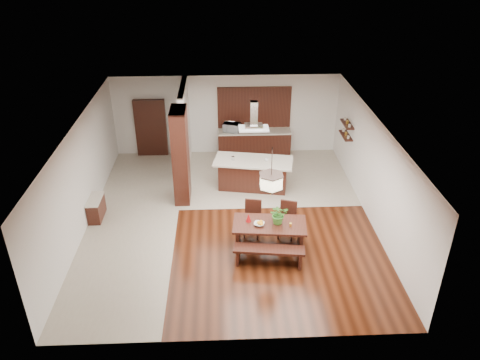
{
  "coord_description": "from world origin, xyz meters",
  "views": [
    {
      "loc": [
        -0.2,
        -11.3,
        7.42
      ],
      "look_at": [
        0.3,
        0.0,
        1.25
      ],
      "focal_mm": 35.0,
      "sensor_mm": 36.0,
      "label": 1
    }
  ],
  "objects_px": {
    "foliage_plant": "(279,214)",
    "island_cup": "(267,160)",
    "pendant_lantern": "(271,172)",
    "microwave": "(232,127)",
    "range_hood": "(254,115)",
    "dining_table": "(269,230)",
    "kitchen_island": "(253,173)",
    "hallway_console": "(96,208)",
    "dining_chair_right": "(287,221)",
    "dining_bench": "(269,256)",
    "fruit_bowl": "(259,224)",
    "dining_chair_left": "(252,219)"
  },
  "relations": [
    {
      "from": "hallway_console",
      "to": "dining_chair_right",
      "type": "relative_size",
      "value": 0.87
    },
    {
      "from": "dining_chair_left",
      "to": "island_cup",
      "type": "bearing_deg",
      "value": 87.66
    },
    {
      "from": "dining_chair_right",
      "to": "kitchen_island",
      "type": "distance_m",
      "value": 2.8
    },
    {
      "from": "range_hood",
      "to": "island_cup",
      "type": "bearing_deg",
      "value": -15.68
    },
    {
      "from": "dining_bench",
      "to": "fruit_bowl",
      "type": "height_order",
      "value": "fruit_bowl"
    },
    {
      "from": "pendant_lantern",
      "to": "hallway_console",
      "type": "bearing_deg",
      "value": 160.9
    },
    {
      "from": "range_hood",
      "to": "pendant_lantern",
      "type": "bearing_deg",
      "value": -86.49
    },
    {
      "from": "range_hood",
      "to": "kitchen_island",
      "type": "bearing_deg",
      "value": -90.0
    },
    {
      "from": "dining_table",
      "to": "dining_chair_left",
      "type": "relative_size",
      "value": 1.92
    },
    {
      "from": "range_hood",
      "to": "microwave",
      "type": "distance_m",
      "value": 2.83
    },
    {
      "from": "dining_table",
      "to": "pendant_lantern",
      "type": "xyz_separation_m",
      "value": [
        0.0,
        0.0,
        1.68
      ]
    },
    {
      "from": "dining_bench",
      "to": "foliage_plant",
      "type": "xyz_separation_m",
      "value": [
        0.29,
        0.68,
        0.78
      ]
    },
    {
      "from": "dining_bench",
      "to": "foliage_plant",
      "type": "relative_size",
      "value": 3.38
    },
    {
      "from": "dining_chair_right",
      "to": "island_cup",
      "type": "height_order",
      "value": "island_cup"
    },
    {
      "from": "range_hood",
      "to": "microwave",
      "type": "relative_size",
      "value": 1.54
    },
    {
      "from": "hallway_console",
      "to": "pendant_lantern",
      "type": "xyz_separation_m",
      "value": [
        4.8,
        -1.66,
        1.93
      ]
    },
    {
      "from": "fruit_bowl",
      "to": "microwave",
      "type": "bearing_deg",
      "value": 95.33
    },
    {
      "from": "range_hood",
      "to": "island_cup",
      "type": "relative_size",
      "value": 7.71
    },
    {
      "from": "fruit_bowl",
      "to": "island_cup",
      "type": "distance_m",
      "value": 3.22
    },
    {
      "from": "kitchen_island",
      "to": "fruit_bowl",
      "type": "bearing_deg",
      "value": -80.83
    },
    {
      "from": "dining_chair_right",
      "to": "microwave",
      "type": "relative_size",
      "value": 1.73
    },
    {
      "from": "dining_table",
      "to": "microwave",
      "type": "relative_size",
      "value": 3.32
    },
    {
      "from": "dining_bench",
      "to": "pendant_lantern",
      "type": "relative_size",
      "value": 1.33
    },
    {
      "from": "pendant_lantern",
      "to": "dining_table",
      "type": "bearing_deg",
      "value": 180.0
    },
    {
      "from": "dining_chair_right",
      "to": "kitchen_island",
      "type": "relative_size",
      "value": 0.39
    },
    {
      "from": "foliage_plant",
      "to": "fruit_bowl",
      "type": "bearing_deg",
      "value": -171.24
    },
    {
      "from": "dining_table",
      "to": "kitchen_island",
      "type": "distance_m",
      "value": 3.23
    },
    {
      "from": "dining_bench",
      "to": "kitchen_island",
      "type": "xyz_separation_m",
      "value": [
        -0.13,
        3.89,
        0.27
      ]
    },
    {
      "from": "dining_bench",
      "to": "microwave",
      "type": "distance_m",
      "value": 6.4
    },
    {
      "from": "hallway_console",
      "to": "dining_chair_left",
      "type": "distance_m",
      "value": 4.53
    },
    {
      "from": "foliage_plant",
      "to": "fruit_bowl",
      "type": "relative_size",
      "value": 1.98
    },
    {
      "from": "dining_table",
      "to": "pendant_lantern",
      "type": "height_order",
      "value": "pendant_lantern"
    },
    {
      "from": "range_hood",
      "to": "microwave",
      "type": "bearing_deg",
      "value": 104.11
    },
    {
      "from": "dining_bench",
      "to": "foliage_plant",
      "type": "height_order",
      "value": "foliage_plant"
    },
    {
      "from": "kitchen_island",
      "to": "island_cup",
      "type": "height_order",
      "value": "island_cup"
    },
    {
      "from": "dining_bench",
      "to": "island_cup",
      "type": "xyz_separation_m",
      "value": [
        0.28,
        3.78,
        0.8
      ]
    },
    {
      "from": "dining_table",
      "to": "dining_bench",
      "type": "distance_m",
      "value": 0.74
    },
    {
      "from": "dining_bench",
      "to": "pendant_lantern",
      "type": "xyz_separation_m",
      "value": [
        0.07,
        0.66,
        2.0
      ]
    },
    {
      "from": "foliage_plant",
      "to": "island_cup",
      "type": "bearing_deg",
      "value": 90.29
    },
    {
      "from": "dining_bench",
      "to": "pendant_lantern",
      "type": "distance_m",
      "value": 2.11
    },
    {
      "from": "pendant_lantern",
      "to": "microwave",
      "type": "bearing_deg",
      "value": 98.11
    },
    {
      "from": "dining_chair_left",
      "to": "microwave",
      "type": "xyz_separation_m",
      "value": [
        -0.4,
        5.02,
        0.61
      ]
    },
    {
      "from": "dining_chair_right",
      "to": "kitchen_island",
      "type": "bearing_deg",
      "value": 122.7
    },
    {
      "from": "hallway_console",
      "to": "microwave",
      "type": "height_order",
      "value": "microwave"
    },
    {
      "from": "hallway_console",
      "to": "dining_chair_right",
      "type": "bearing_deg",
      "value": -12.18
    },
    {
      "from": "fruit_bowl",
      "to": "dining_chair_left",
      "type": "bearing_deg",
      "value": 100.89
    },
    {
      "from": "pendant_lantern",
      "to": "foliage_plant",
      "type": "distance_m",
      "value": 1.24
    },
    {
      "from": "pendant_lantern",
      "to": "microwave",
      "type": "xyz_separation_m",
      "value": [
        -0.8,
        5.63,
        -1.13
      ]
    },
    {
      "from": "kitchen_island",
      "to": "range_hood",
      "type": "height_order",
      "value": "range_hood"
    },
    {
      "from": "dining_chair_right",
      "to": "fruit_bowl",
      "type": "height_order",
      "value": "dining_chair_right"
    }
  ]
}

